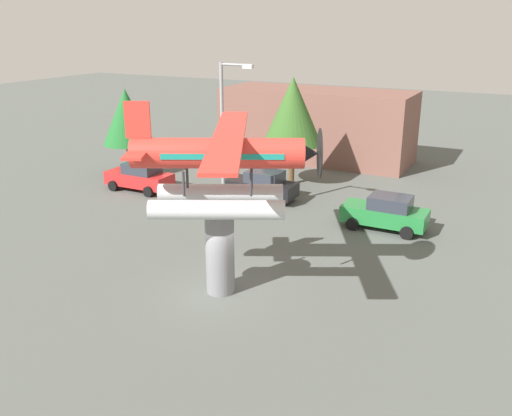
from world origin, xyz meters
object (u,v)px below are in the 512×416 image
object	(u,v)px
storefront_building	(317,125)
floatplane_monument	(222,166)
car_far_green	(386,212)
display_pedestal	(220,251)
tree_west	(127,117)
tree_east	(293,111)
car_near_red	(140,176)
streetlight_primary	(226,132)
car_mid_black	(262,185)

from	to	relation	value
storefront_building	floatplane_monument	bearing A→B (deg)	-77.67
car_far_green	display_pedestal	bearing A→B (deg)	67.82
display_pedestal	car_far_green	distance (m)	10.41
display_pedestal	tree_west	xyz separation A→B (m)	(-14.36, 12.09, 2.24)
floatplane_monument	car_far_green	world-z (taller)	floatplane_monument
display_pedestal	tree_east	world-z (taller)	tree_east
car_near_red	display_pedestal	bearing A→B (deg)	140.48
car_near_red	car_far_green	bearing A→B (deg)	-178.94
car_near_red	streetlight_primary	distance (m)	8.57
streetlight_primary	car_far_green	bearing A→B (deg)	16.77
display_pedestal	tree_west	world-z (taller)	tree_west
car_mid_black	car_near_red	bearing A→B (deg)	12.79
car_far_green	tree_east	distance (m)	9.89
streetlight_primary	tree_west	world-z (taller)	streetlight_primary
car_near_red	storefront_building	world-z (taller)	storefront_building
car_mid_black	streetlight_primary	distance (m)	5.37
car_mid_black	tree_west	size ratio (longest dim) A/B	0.73
display_pedestal	tree_west	size ratio (longest dim) A/B	0.58
storefront_building	car_near_red	bearing A→B (deg)	-117.61
tree_west	tree_east	size ratio (longest dim) A/B	0.85
floatplane_monument	tree_west	size ratio (longest dim) A/B	1.69
display_pedestal	car_near_red	distance (m)	14.68
floatplane_monument	streetlight_primary	bearing A→B (deg)	92.57
streetlight_primary	storefront_building	distance (m)	14.92
car_near_red	tree_east	size ratio (longest dim) A/B	0.62
storefront_building	streetlight_primary	bearing A→B (deg)	-87.01
car_near_red	storefront_building	xyz separation A→B (m)	(6.63, 12.67, 1.71)
floatplane_monument	streetlight_primary	distance (m)	8.25
display_pedestal	car_near_red	size ratio (longest dim) A/B	0.80
car_far_green	tree_west	size ratio (longest dim) A/B	0.73
car_mid_black	tree_east	world-z (taller)	tree_east
car_near_red	car_mid_black	world-z (taller)	same
car_far_green	tree_west	bearing A→B (deg)	-7.73
floatplane_monument	storefront_building	world-z (taller)	floatplane_monument
floatplane_monument	car_mid_black	bearing A→B (deg)	82.75
car_mid_black	tree_west	bearing A→B (deg)	-5.65
display_pedestal	tree_east	size ratio (longest dim) A/B	0.49
display_pedestal	storefront_building	distance (m)	22.51
tree_west	display_pedestal	bearing A→B (deg)	-40.10
display_pedestal	car_far_green	bearing A→B (deg)	67.82
car_near_red	storefront_building	size ratio (longest dim) A/B	0.30
tree_west	tree_east	world-z (taller)	tree_east
car_mid_black	streetlight_primary	xyz separation A→B (m)	(-0.15, -3.79, 3.80)
car_near_red	tree_west	bearing A→B (deg)	-42.17
car_far_green	tree_east	bearing A→B (deg)	-35.17
floatplane_monument	car_far_green	distance (m)	11.08
floatplane_monument	car_near_red	xyz separation A→B (m)	(-11.42, 9.27, -4.14)
car_near_red	car_far_green	distance (m)	15.23
car_mid_black	storefront_building	size ratio (longest dim) A/B	0.30
streetlight_primary	storefront_building	world-z (taller)	streetlight_primary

